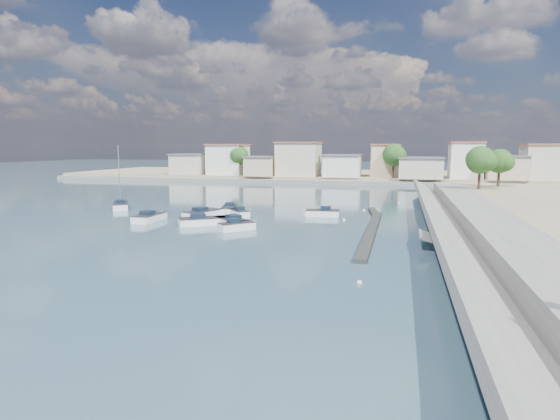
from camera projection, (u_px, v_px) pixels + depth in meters
The scene contains 17 objects.
ground at pixel (340, 199), 77.53m from camera, with size 400.00×400.00×0.00m, color #2C4659.
seawall_walkway at pixel (489, 224), 46.92m from camera, with size 5.00×90.00×1.80m, color slate.
breakwater at pixel (372, 227), 49.59m from camera, with size 2.00×31.02×0.35m.
far_shore_land at pixel (364, 176), 127.32m from camera, with size 160.00×40.00×1.40m, color gray.
far_shore_quay at pixel (357, 183), 107.21m from camera, with size 160.00×2.50×0.80m, color slate.
far_town at pixel (406, 162), 109.63m from camera, with size 113.01×12.80×8.35m.
shore_trees at pixel (395, 158), 101.59m from camera, with size 74.56×38.32×7.92m.
motorboat_a at pixel (151, 218), 54.62m from camera, with size 2.00×5.59×1.48m.
motorboat_b at pixel (238, 226), 48.61m from camera, with size 3.68×3.83×1.48m.
motorboat_c at pixel (230, 222), 51.50m from camera, with size 5.17×4.83×1.48m.
motorboat_d at pixel (321, 213), 58.07m from camera, with size 4.69×2.06×1.48m.
motorboat_e at pixel (205, 214), 57.82m from camera, with size 3.79×6.01×1.48m.
motorboat_f at pixel (238, 213), 58.17m from camera, with size 3.58×3.65×1.48m.
motorboat_g at pixel (229, 210), 61.07m from camera, with size 3.12×5.63×1.48m.
motorboat_h at pixel (205, 221), 51.85m from camera, with size 5.52×4.62×1.48m.
sailboat at pixel (121, 205), 65.76m from camera, with size 4.66×5.82×9.00m.
mooring_buoys at pixel (389, 223), 52.62m from camera, with size 9.97×44.31×0.38m.
Camera 1 is at (9.69, -37.09, 8.63)m, focal length 30.00 mm.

